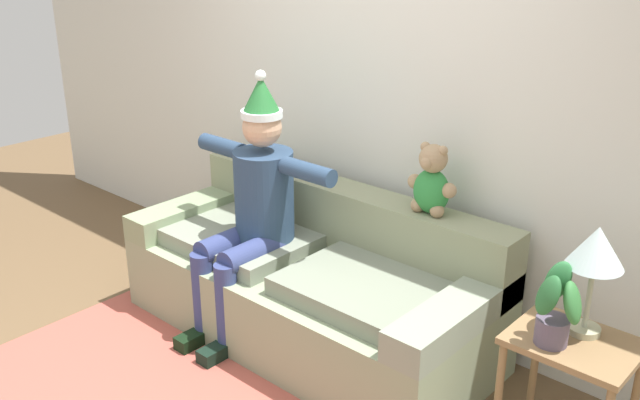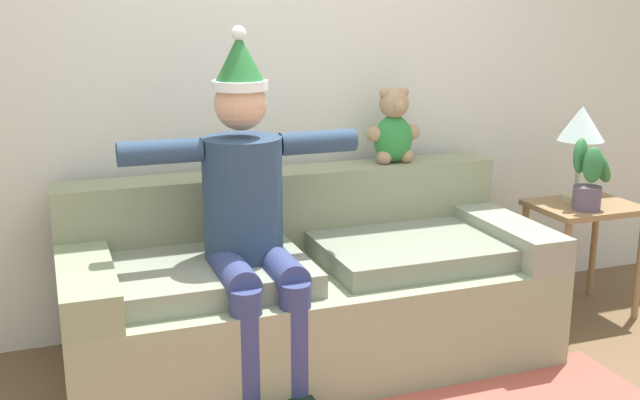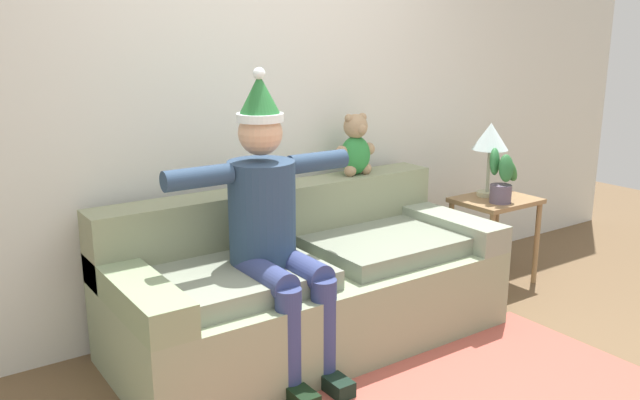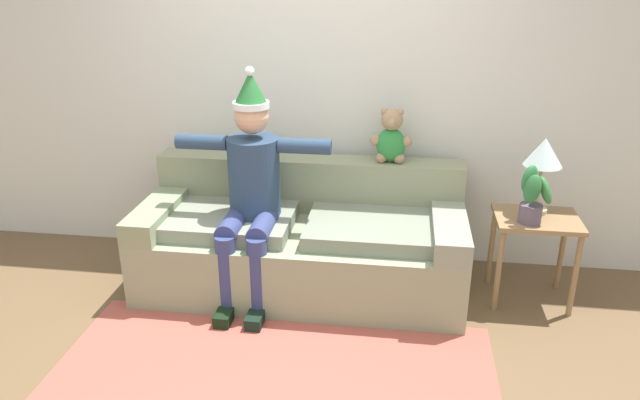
{
  "view_description": "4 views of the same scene",
  "coord_description": "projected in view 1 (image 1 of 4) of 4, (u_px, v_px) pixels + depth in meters",
  "views": [
    {
      "loc": [
        2.45,
        -1.68,
        2.26
      ],
      "look_at": [
        0.11,
        0.94,
        0.88
      ],
      "focal_mm": 39.91,
      "sensor_mm": 36.0,
      "label": 1
    },
    {
      "loc": [
        -1.08,
        -2.15,
        1.61
      ],
      "look_at": [
        -0.0,
        0.8,
        0.8
      ],
      "focal_mm": 42.97,
      "sensor_mm": 36.0,
      "label": 2
    },
    {
      "loc": [
        -1.9,
        -1.87,
        1.69
      ],
      "look_at": [
        0.01,
        0.87,
        0.83
      ],
      "focal_mm": 37.04,
      "sensor_mm": 36.0,
      "label": 3
    },
    {
      "loc": [
        0.64,
        -2.7,
        2.13
      ],
      "look_at": [
        0.15,
        0.76,
        0.73
      ],
      "focal_mm": 33.71,
      "sensor_mm": 36.0,
      "label": 4
    }
  ],
  "objects": [
    {
      "name": "side_table",
      "position": [
        572.0,
        361.0,
        3.07
      ],
      "size": [
        0.53,
        0.42,
        0.6
      ],
      "color": "#916F48",
      "rests_on": "ground_plane"
    },
    {
      "name": "teddy_bear",
      "position": [
        432.0,
        182.0,
        3.69
      ],
      "size": [
        0.29,
        0.17,
        0.38
      ],
      "color": "#2D873D",
      "rests_on": "couch"
    },
    {
      "name": "potted_plant",
      "position": [
        556.0,
        309.0,
        2.94
      ],
      "size": [
        0.23,
        0.22,
        0.37
      ],
      "color": "#5A4E62",
      "rests_on": "side_table"
    },
    {
      "name": "table_lamp",
      "position": [
        596.0,
        252.0,
        2.94
      ],
      "size": [
        0.24,
        0.24,
        0.5
      ],
      "color": "#B5B590",
      "rests_on": "side_table"
    },
    {
      "name": "back_wall",
      "position": [
        376.0,
        91.0,
        4.1
      ],
      "size": [
        7.0,
        0.1,
        2.7
      ],
      "primitive_type": "cube",
      "color": "silver",
      "rests_on": "ground_plane"
    },
    {
      "name": "person_seated",
      "position": [
        252.0,
        205.0,
        4.0
      ],
      "size": [
        1.02,
        0.77,
        1.52
      ],
      "color": "navy",
      "rests_on": "ground_plane"
    },
    {
      "name": "couch",
      "position": [
        313.0,
        283.0,
        4.09
      ],
      "size": [
        2.17,
        0.94,
        0.83
      ],
      "color": "gray",
      "rests_on": "ground_plane"
    }
  ]
}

